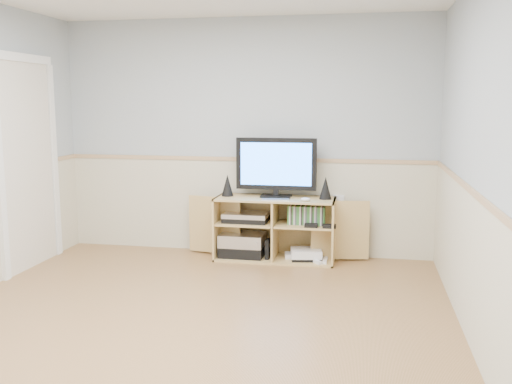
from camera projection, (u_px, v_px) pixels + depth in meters
room at (176, 160)px, 4.03m from camera, size 4.04×4.54×2.54m
media_cabinet at (276, 227)px, 5.96m from camera, size 1.92×0.46×0.65m
monitor at (276, 165)px, 5.85m from camera, size 0.83×0.18×0.61m
speaker_left at (227, 185)px, 5.95m from camera, size 0.12×0.12×0.23m
speaker_right at (326, 188)px, 5.76m from camera, size 0.12×0.12×0.23m
keyboard at (276, 200)px, 5.71m from camera, size 0.29×0.15×0.01m
mouse at (305, 199)px, 5.66m from camera, size 0.10×0.08×0.04m
av_components at (244, 237)px, 5.98m from camera, size 0.53×0.34×0.47m
game_consoles at (305, 254)px, 5.87m from camera, size 0.46×0.31×0.11m
game_cases at (307, 215)px, 5.80m from camera, size 0.38×0.14×0.19m
wall_outlet at (339, 201)px, 5.98m from camera, size 0.12×0.03×0.12m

